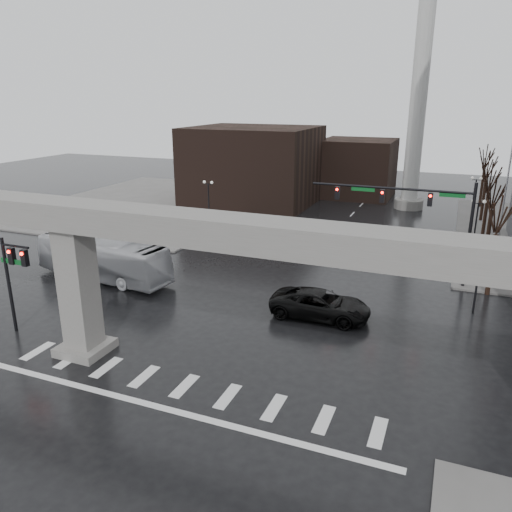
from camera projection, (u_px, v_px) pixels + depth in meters
The scene contains 23 objects.
ground at pixel (194, 376), 25.93m from camera, with size 160.00×160.00×0.00m, color black.
sidewalk_nw at pixel (154, 203), 66.95m from camera, with size 28.00×36.00×0.15m, color slate.
elevated_guideway at pixel (212, 253), 23.36m from camera, with size 48.00×2.60×8.70m.
building_far_left at pixel (253, 165), 66.43m from camera, with size 16.00×14.00×10.00m, color black.
building_far_mid at pixel (357, 168), 71.26m from camera, with size 10.00×10.00×8.00m, color black.
smokestack at pixel (418, 100), 60.23m from camera, with size 3.60×3.60×30.00m.
signal_mast_arm at pixel (418, 208), 37.49m from camera, with size 12.12×0.43×8.00m.
signal_left_pole at pixel (13, 270), 29.50m from camera, with size 2.30×0.30×6.00m.
flagpole_assembly at pixel (511, 184), 37.53m from camera, with size 2.06×0.12×12.00m.
lamp_right_0 at pixel (480, 264), 32.37m from camera, with size 1.22×0.32×5.11m.
lamp_right_1 at pixel (477, 217), 44.71m from camera, with size 1.22×0.32×5.11m.
lamp_right_2 at pixel (475, 191), 57.05m from camera, with size 1.22×0.32×5.11m.
lamp_left_0 at pixel (132, 225), 42.04m from camera, with size 1.22×0.32×5.11m.
lamp_left_1 at pixel (208, 196), 54.38m from camera, with size 1.22×0.32×5.11m.
lamp_left_2 at pixel (257, 177), 66.72m from camera, with size 1.22×0.32×5.11m.
tree_right_0 at pixel (493, 258), 35.75m from camera, with size 1.09×1.58×7.50m.
tree_right_1 at pixel (489, 231), 42.78m from camera, with size 1.09×1.61×7.67m.
tree_right_2 at pixel (486, 211), 49.82m from camera, with size 1.10×1.63×7.85m.
tree_right_3 at pixel (484, 196), 56.85m from camera, with size 1.11×1.66×8.02m.
tree_right_4 at pixel (482, 184), 63.88m from camera, with size 1.12×1.69×8.19m.
pickup_truck at pixel (320, 304), 32.56m from camera, with size 3.00×6.50×1.81m, color black.
city_bus at pixel (103, 258), 39.32m from camera, with size 2.82×12.07×3.36m, color silver.
far_car at pixel (302, 244), 46.68m from camera, with size 1.55×3.86×1.32m, color black.
Camera 1 is at (11.54, -19.86, 13.93)m, focal length 35.00 mm.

